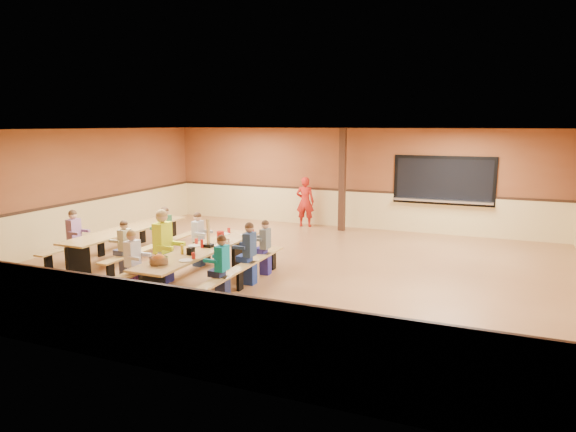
% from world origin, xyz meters
% --- Properties ---
extents(ground, '(12.00, 12.00, 0.00)m').
position_xyz_m(ground, '(0.00, 0.00, 0.00)').
color(ground, brown).
rests_on(ground, ground).
extents(room_envelope, '(12.04, 10.04, 3.02)m').
position_xyz_m(room_envelope, '(0.00, 0.00, 0.69)').
color(room_envelope, brown).
rests_on(room_envelope, ground).
extents(kitchen_pass_through, '(2.78, 0.28, 1.38)m').
position_xyz_m(kitchen_pass_through, '(2.60, 4.96, 1.49)').
color(kitchen_pass_through, black).
rests_on(kitchen_pass_through, ground).
extents(structural_post, '(0.18, 0.18, 3.00)m').
position_xyz_m(structural_post, '(-0.20, 4.40, 1.50)').
color(structural_post, '#321B10').
rests_on(structural_post, ground).
extents(cafeteria_table_main, '(1.91, 3.70, 0.74)m').
position_xyz_m(cafeteria_table_main, '(-1.20, -1.72, 0.53)').
color(cafeteria_table_main, tan).
rests_on(cafeteria_table_main, ground).
extents(cafeteria_table_second, '(1.91, 3.70, 0.74)m').
position_xyz_m(cafeteria_table_second, '(-3.80, -0.72, 0.53)').
color(cafeteria_table_second, tan).
rests_on(cafeteria_table_second, ground).
extents(seated_child_white_left, '(0.37, 0.30, 1.21)m').
position_xyz_m(seated_child_white_left, '(-2.02, -2.74, 0.61)').
color(seated_child_white_left, white).
rests_on(seated_child_white_left, ground).
extents(seated_adult_yellow, '(0.48, 0.39, 1.44)m').
position_xyz_m(seated_adult_yellow, '(-2.02, -1.83, 0.72)').
color(seated_adult_yellow, '#E4FF1A').
rests_on(seated_adult_yellow, ground).
extents(seated_child_grey_left, '(0.36, 0.29, 1.19)m').
position_xyz_m(seated_child_grey_left, '(-2.02, -0.55, 0.59)').
color(seated_child_grey_left, '#B4B4B4').
rests_on(seated_child_grey_left, ground).
extents(seated_child_teal_right, '(0.36, 0.29, 1.18)m').
position_xyz_m(seated_child_teal_right, '(-0.37, -2.38, 0.59)').
color(seated_child_teal_right, '#0E869F').
rests_on(seated_child_teal_right, ground).
extents(seated_child_navy_right, '(0.37, 0.30, 1.22)m').
position_xyz_m(seated_child_navy_right, '(-0.37, -1.30, 0.61)').
color(seated_child_navy_right, navy).
rests_on(seated_child_navy_right, ground).
extents(seated_child_char_right, '(0.33, 0.27, 1.14)m').
position_xyz_m(seated_child_char_right, '(-0.37, -0.57, 0.57)').
color(seated_child_char_right, '#545D5F').
rests_on(seated_child_char_right, ground).
extents(seated_child_purple_sec, '(0.38, 0.31, 1.22)m').
position_xyz_m(seated_child_purple_sec, '(-4.63, -1.52, 0.61)').
color(seated_child_purple_sec, '#85587D').
rests_on(seated_child_purple_sec, ground).
extents(seated_child_green_sec, '(0.38, 0.31, 1.23)m').
position_xyz_m(seated_child_green_sec, '(-2.98, -0.42, 0.62)').
color(seated_child_green_sec, '#367646').
rests_on(seated_child_green_sec, ground).
extents(seated_child_tan_sec, '(0.34, 0.28, 1.16)m').
position_xyz_m(seated_child_tan_sec, '(-2.98, -1.81, 0.58)').
color(seated_child_tan_sec, '#B3B08C').
rests_on(seated_child_tan_sec, ground).
extents(standing_woman, '(0.61, 0.44, 1.54)m').
position_xyz_m(standing_woman, '(-1.41, 4.55, 0.77)').
color(standing_woman, '#AF1D14').
rests_on(standing_woman, ground).
extents(punch_pitcher, '(0.16, 0.16, 0.22)m').
position_xyz_m(punch_pitcher, '(-1.13, -1.10, 0.85)').
color(punch_pitcher, red).
rests_on(punch_pitcher, cafeteria_table_main).
extents(chip_bowl, '(0.32, 0.32, 0.15)m').
position_xyz_m(chip_bowl, '(-1.27, -2.98, 0.81)').
color(chip_bowl, orange).
rests_on(chip_bowl, cafeteria_table_main).
extents(napkin_dispenser, '(0.10, 0.14, 0.13)m').
position_xyz_m(napkin_dispenser, '(-1.13, -2.20, 0.80)').
color(napkin_dispenser, black).
rests_on(napkin_dispenser, cafeteria_table_main).
extents(condiment_mustard, '(0.06, 0.06, 0.17)m').
position_xyz_m(condiment_mustard, '(-1.30, -2.23, 0.82)').
color(condiment_mustard, yellow).
rests_on(condiment_mustard, cafeteria_table_main).
extents(condiment_ketchup, '(0.06, 0.06, 0.17)m').
position_xyz_m(condiment_ketchup, '(-1.22, -1.68, 0.82)').
color(condiment_ketchup, '#B2140F').
rests_on(condiment_ketchup, cafeteria_table_main).
extents(table_paddle, '(0.16, 0.16, 0.56)m').
position_xyz_m(table_paddle, '(-1.13, -1.57, 0.88)').
color(table_paddle, black).
rests_on(table_paddle, cafeteria_table_main).
extents(place_settings, '(0.65, 3.30, 0.11)m').
position_xyz_m(place_settings, '(-1.20, -1.72, 0.80)').
color(place_settings, beige).
rests_on(place_settings, cafeteria_table_main).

